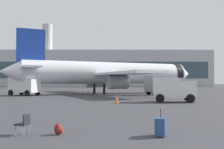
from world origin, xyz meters
TOP-DOWN VIEW (x-y plane):
  - airplane_at_gate at (-0.62, 42.51)m, footprint 34.13×31.32m
  - service_truck at (-13.80, 37.08)m, footprint 5.28×4.17m
  - fuel_truck at (8.41, 39.13)m, footprint 6.45×4.78m
  - cargo_van at (6.43, 23.46)m, footprint 4.67×2.94m
  - safety_cone_near at (13.62, 43.74)m, footprint 0.44×0.44m
  - safety_cone_mid at (0.27, 21.78)m, footprint 0.44×0.44m
  - safety_cone_far at (-5.80, 52.02)m, footprint 0.44×0.44m
  - safety_cone_outer at (-7.84, 52.64)m, footprint 0.44×0.44m
  - rolling_suitcase at (1.60, 5.29)m, footprint 0.58×0.73m
  - traveller_backpack at (-2.61, 5.65)m, footprint 0.36×0.40m
  - gate_chair at (-4.05, 5.61)m, footprint 0.59×0.59m
  - terminal_building at (-7.83, 114.39)m, footprint 100.70×16.61m

SIDE VIEW (x-z plane):
  - traveller_backpack at x=-2.61m, z-range -0.01..0.47m
  - safety_cone_mid at x=0.27m, z-range -0.01..0.74m
  - safety_cone_outer at x=-7.84m, z-range -0.01..0.76m
  - safety_cone_far at x=-5.80m, z-range -0.01..0.76m
  - safety_cone_near at x=13.62m, z-range -0.01..0.77m
  - rolling_suitcase at x=1.60m, z-range -0.16..0.94m
  - gate_chair at x=-4.05m, z-range 0.07..0.93m
  - cargo_van at x=6.43m, z-range 0.15..2.75m
  - service_truck at x=-13.80m, z-range 0.16..3.05m
  - fuel_truck at x=8.41m, z-range 0.17..3.37m
  - airplane_at_gate at x=-0.62m, z-range -1.59..8.91m
  - terminal_building at x=-7.83m, z-range -5.88..21.28m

